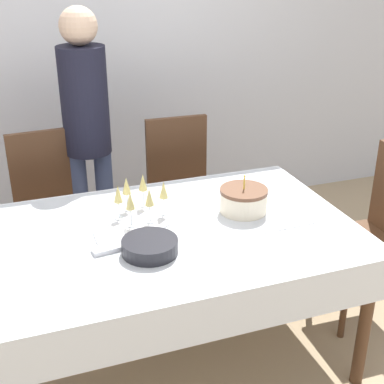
{
  "coord_description": "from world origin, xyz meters",
  "views": [
    {
      "loc": [
        -0.59,
        -2.1,
        1.93
      ],
      "look_at": [
        0.21,
        0.12,
        0.86
      ],
      "focal_mm": 50.0,
      "sensor_mm": 36.0,
      "label": 1
    }
  ],
  "objects_px": {
    "dining_chair_far_left": "(51,206)",
    "dining_chair_far_right": "(182,187)",
    "dining_chair_right_end": "(376,228)",
    "plate_stack_main": "(150,246)",
    "birthday_cake": "(243,200)",
    "champagne_tray": "(139,202)",
    "person_standing": "(86,121)"
  },
  "relations": [
    {
      "from": "plate_stack_main",
      "to": "person_standing",
      "type": "distance_m",
      "value": 1.2
    },
    {
      "from": "dining_chair_right_end",
      "to": "birthday_cake",
      "type": "bearing_deg",
      "value": 174.77
    },
    {
      "from": "dining_chair_right_end",
      "to": "person_standing",
      "type": "distance_m",
      "value": 1.78
    },
    {
      "from": "plate_stack_main",
      "to": "champagne_tray",
      "type": "bearing_deg",
      "value": 82.81
    },
    {
      "from": "dining_chair_far_left",
      "to": "birthday_cake",
      "type": "relative_size",
      "value": 4.1
    },
    {
      "from": "dining_chair_far_left",
      "to": "dining_chair_right_end",
      "type": "height_order",
      "value": "same"
    },
    {
      "from": "birthday_cake",
      "to": "dining_chair_right_end",
      "type": "bearing_deg",
      "value": -5.23
    },
    {
      "from": "dining_chair_far_left",
      "to": "champagne_tray",
      "type": "distance_m",
      "value": 0.84
    },
    {
      "from": "dining_chair_right_end",
      "to": "person_standing",
      "type": "height_order",
      "value": "person_standing"
    },
    {
      "from": "dining_chair_far_left",
      "to": "dining_chair_right_end",
      "type": "relative_size",
      "value": 1.0
    },
    {
      "from": "dining_chair_far_left",
      "to": "dining_chair_right_end",
      "type": "xyz_separation_m",
      "value": [
        1.65,
        -0.88,
        0.0
      ]
    },
    {
      "from": "dining_chair_right_end",
      "to": "dining_chair_far_right",
      "type": "bearing_deg",
      "value": 133.25
    },
    {
      "from": "plate_stack_main",
      "to": "dining_chair_far_left",
      "type": "bearing_deg",
      "value": 107.45
    },
    {
      "from": "dining_chair_far_left",
      "to": "birthday_cake",
      "type": "bearing_deg",
      "value": -42.79
    },
    {
      "from": "champagne_tray",
      "to": "person_standing",
      "type": "height_order",
      "value": "person_standing"
    },
    {
      "from": "plate_stack_main",
      "to": "dining_chair_right_end",
      "type": "bearing_deg",
      "value": 6.95
    },
    {
      "from": "dining_chair_far_left",
      "to": "champagne_tray",
      "type": "relative_size",
      "value": 2.88
    },
    {
      "from": "dining_chair_far_left",
      "to": "person_standing",
      "type": "relative_size",
      "value": 0.59
    },
    {
      "from": "birthday_cake",
      "to": "person_standing",
      "type": "xyz_separation_m",
      "value": [
        -0.6,
        0.94,
        0.2
      ]
    },
    {
      "from": "dining_chair_right_end",
      "to": "plate_stack_main",
      "type": "height_order",
      "value": "dining_chair_right_end"
    },
    {
      "from": "dining_chair_far_right",
      "to": "plate_stack_main",
      "type": "height_order",
      "value": "dining_chair_far_right"
    },
    {
      "from": "dining_chair_far_right",
      "to": "dining_chair_right_end",
      "type": "distance_m",
      "value": 1.21
    },
    {
      "from": "dining_chair_right_end",
      "to": "plate_stack_main",
      "type": "distance_m",
      "value": 1.35
    },
    {
      "from": "birthday_cake",
      "to": "person_standing",
      "type": "height_order",
      "value": "person_standing"
    },
    {
      "from": "dining_chair_far_left",
      "to": "plate_stack_main",
      "type": "relative_size",
      "value": 3.98
    },
    {
      "from": "dining_chair_far_left",
      "to": "dining_chair_far_right",
      "type": "height_order",
      "value": "same"
    },
    {
      "from": "champagne_tray",
      "to": "plate_stack_main",
      "type": "relative_size",
      "value": 1.38
    },
    {
      "from": "champagne_tray",
      "to": "birthday_cake",
      "type": "bearing_deg",
      "value": -12.45
    },
    {
      "from": "champagne_tray",
      "to": "person_standing",
      "type": "xyz_separation_m",
      "value": [
        -0.1,
        0.83,
        0.18
      ]
    },
    {
      "from": "dining_chair_right_end",
      "to": "plate_stack_main",
      "type": "bearing_deg",
      "value": -173.05
    },
    {
      "from": "plate_stack_main",
      "to": "person_standing",
      "type": "xyz_separation_m",
      "value": [
        -0.06,
        1.18,
        0.23
      ]
    },
    {
      "from": "birthday_cake",
      "to": "person_standing",
      "type": "distance_m",
      "value": 1.14
    }
  ]
}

